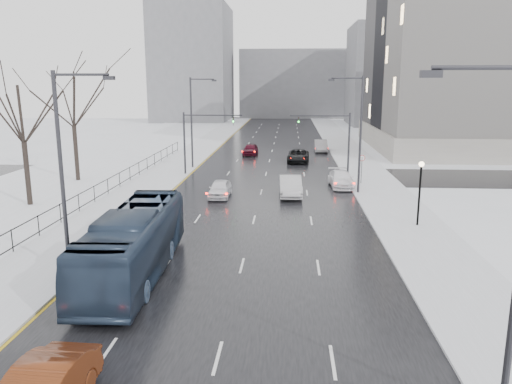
% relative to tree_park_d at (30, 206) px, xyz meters
% --- Properties ---
extents(road, '(16.00, 150.00, 0.04)m').
position_rel_tree_park_d_xyz_m(road, '(17.80, 26.00, 0.02)').
color(road, black).
rests_on(road, ground).
extents(cross_road, '(130.00, 10.00, 0.04)m').
position_rel_tree_park_d_xyz_m(cross_road, '(17.80, 14.00, 0.02)').
color(cross_road, black).
rests_on(cross_road, ground).
extents(sidewalk_left, '(5.00, 150.00, 0.16)m').
position_rel_tree_park_d_xyz_m(sidewalk_left, '(7.30, 26.00, 0.08)').
color(sidewalk_left, silver).
rests_on(sidewalk_left, ground).
extents(sidewalk_right, '(5.00, 150.00, 0.16)m').
position_rel_tree_park_d_xyz_m(sidewalk_right, '(28.30, 26.00, 0.08)').
color(sidewalk_right, silver).
rests_on(sidewalk_right, ground).
extents(park_strip, '(14.00, 150.00, 0.12)m').
position_rel_tree_park_d_xyz_m(park_strip, '(-2.20, 26.00, 0.06)').
color(park_strip, white).
rests_on(park_strip, ground).
extents(tree_park_d, '(8.75, 8.75, 12.50)m').
position_rel_tree_park_d_xyz_m(tree_park_d, '(0.00, 0.00, 0.00)').
color(tree_park_d, black).
rests_on(tree_park_d, ground).
extents(tree_park_e, '(9.45, 9.45, 13.50)m').
position_rel_tree_park_d_xyz_m(tree_park_e, '(-0.40, 10.00, 0.00)').
color(tree_park_e, black).
rests_on(tree_park_e, ground).
extents(iron_fence, '(0.06, 70.00, 1.30)m').
position_rel_tree_park_d_xyz_m(iron_fence, '(4.80, -4.00, 0.91)').
color(iron_fence, black).
rests_on(iron_fence, sidewalk_left).
extents(streetlight_r_mid, '(2.95, 0.25, 10.00)m').
position_rel_tree_park_d_xyz_m(streetlight_r_mid, '(25.97, 6.00, 5.62)').
color(streetlight_r_mid, '#2D2D33').
rests_on(streetlight_r_mid, ground).
extents(streetlight_l_near, '(2.95, 0.25, 10.00)m').
position_rel_tree_park_d_xyz_m(streetlight_l_near, '(9.63, -14.00, 5.62)').
color(streetlight_l_near, '#2D2D33').
rests_on(streetlight_l_near, ground).
extents(streetlight_l_far, '(2.95, 0.25, 10.00)m').
position_rel_tree_park_d_xyz_m(streetlight_l_far, '(9.63, 18.00, 5.62)').
color(streetlight_l_far, '#2D2D33').
rests_on(streetlight_l_far, ground).
extents(lamppost_r_mid, '(0.36, 0.36, 4.28)m').
position_rel_tree_park_d_xyz_m(lamppost_r_mid, '(28.80, -4.00, 2.94)').
color(lamppost_r_mid, black).
rests_on(lamppost_r_mid, sidewalk_right).
extents(mast_signal_right, '(6.10, 0.33, 6.50)m').
position_rel_tree_park_d_xyz_m(mast_signal_right, '(25.13, 14.00, 4.11)').
color(mast_signal_right, '#2D2D33').
rests_on(mast_signal_right, ground).
extents(mast_signal_left, '(6.10, 0.33, 6.50)m').
position_rel_tree_park_d_xyz_m(mast_signal_left, '(10.47, 14.00, 4.11)').
color(mast_signal_left, '#2D2D33').
rests_on(mast_signal_left, ground).
extents(no_uturn_sign, '(0.60, 0.06, 2.70)m').
position_rel_tree_park_d_xyz_m(no_uturn_sign, '(27.00, 10.00, 2.30)').
color(no_uturn_sign, '#2D2D33').
rests_on(no_uturn_sign, sidewalk_right).
extents(bldg_far_right, '(24.00, 20.00, 22.00)m').
position_rel_tree_park_d_xyz_m(bldg_far_right, '(45.80, 81.00, 11.00)').
color(bldg_far_right, slate).
rests_on(bldg_far_right, ground).
extents(bldg_far_left, '(18.00, 22.00, 28.00)m').
position_rel_tree_park_d_xyz_m(bldg_far_left, '(-4.20, 91.00, 14.00)').
color(bldg_far_left, slate).
rests_on(bldg_far_left, ground).
extents(bldg_far_center, '(30.00, 18.00, 18.00)m').
position_rel_tree_park_d_xyz_m(bldg_far_center, '(21.80, 106.00, 9.00)').
color(bldg_far_center, slate).
rests_on(bldg_far_center, ground).
extents(bus, '(3.25, 12.11, 3.35)m').
position_rel_tree_park_d_xyz_m(bus, '(12.63, -13.65, 1.71)').
color(bus, '#28374E').
rests_on(bus, road).
extents(sedan_center_near, '(1.71, 4.22, 1.44)m').
position_rel_tree_park_d_xyz_m(sedan_center_near, '(14.46, 3.84, 0.76)').
color(sedan_center_near, white).
rests_on(sedan_center_near, road).
extents(sedan_right_near, '(2.04, 5.29, 1.72)m').
position_rel_tree_park_d_xyz_m(sedan_right_near, '(20.34, 4.67, 0.90)').
color(sedan_right_near, '#B0AEB2').
rests_on(sedan_right_near, road).
extents(sedan_right_cross, '(2.82, 5.57, 1.51)m').
position_rel_tree_park_d_xyz_m(sedan_right_cross, '(21.30, 23.22, 0.79)').
color(sedan_right_cross, black).
rests_on(sedan_right_cross, road).
extents(sedan_right_far, '(2.34, 5.15, 1.46)m').
position_rel_tree_park_d_xyz_m(sedan_right_far, '(25.00, 8.74, 0.77)').
color(sedan_right_far, white).
rests_on(sedan_right_far, road).
extents(sedan_center_far, '(1.99, 4.52, 1.51)m').
position_rel_tree_park_d_xyz_m(sedan_center_far, '(15.08, 28.80, 0.80)').
color(sedan_center_far, '#3F0A19').
rests_on(sedan_center_far, road).
extents(sedan_right_distant, '(1.72, 4.92, 1.62)m').
position_rel_tree_park_d_xyz_m(sedan_right_distant, '(24.56, 32.72, 0.85)').
color(sedan_right_distant, gray).
rests_on(sedan_right_distant, road).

